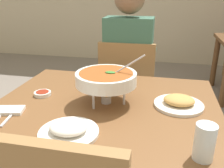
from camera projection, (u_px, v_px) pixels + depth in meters
dining_table_main at (106, 123)px, 1.27m from camera, size 1.11×0.92×0.72m
chair_diner_main at (128, 88)px, 1.99m from camera, size 0.44×0.44×0.90m
diner_main at (129, 59)px, 1.94m from camera, size 0.40×0.45×1.31m
curry_bowl at (106, 79)px, 1.20m from camera, size 0.33×0.30×0.26m
rice_plate at (69, 130)px, 0.97m from camera, size 0.24×0.24×0.06m
appetizer_plate at (179, 102)px, 1.20m from camera, size 0.24×0.24×0.06m
sauce_dish at (43, 93)px, 1.33m from camera, size 0.09×0.09×0.02m
napkin_folded at (10, 110)px, 1.15m from camera, size 0.14×0.11×0.02m
fork_utensil at (0, 116)px, 1.11m from camera, size 0.08×0.16×0.01m
spoon_utensil at (10, 117)px, 1.10m from camera, size 0.04×0.17×0.01m
drink_glass at (204, 144)px, 0.81m from camera, size 0.07×0.07×0.13m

